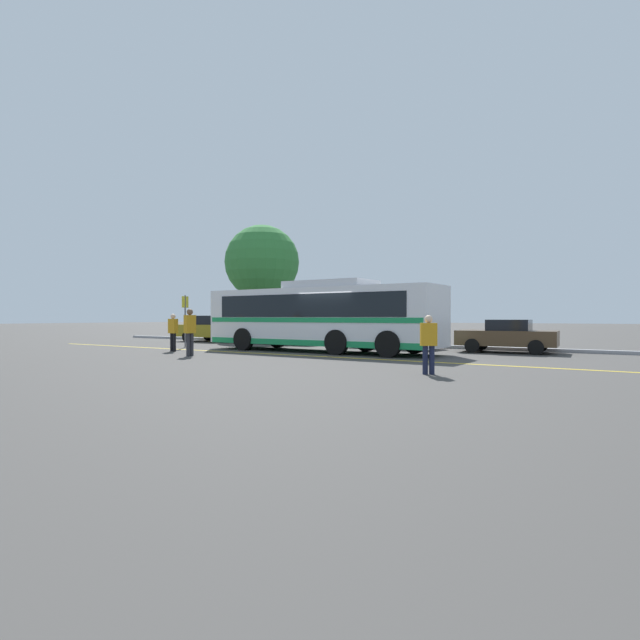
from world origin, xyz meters
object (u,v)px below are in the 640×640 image
(parked_car_3, at_px, (507,336))
(pedestrian_0, at_px, (190,329))
(parked_car_2, at_px, (393,333))
(pedestrian_2, at_px, (173,330))
(transit_bus, at_px, (320,316))
(pedestrian_1, at_px, (429,341))
(bus_stop_sign, at_px, (185,315))
(parked_car_0, at_px, (214,329))
(parked_car_1, at_px, (284,332))
(tree_0, at_px, (262,262))

(parked_car_3, xyz_separation_m, pedestrian_0, (-9.83, -8.52, 0.33))
(parked_car_2, xyz_separation_m, pedestrian_2, (-7.11, -7.22, 0.20))
(pedestrian_0, bearing_deg, transit_bus, 153.48)
(pedestrian_1, height_order, bus_stop_sign, bus_stop_sign)
(transit_bus, relative_size, parked_car_2, 2.56)
(parked_car_0, bearing_deg, parked_car_2, 87.31)
(transit_bus, relative_size, pedestrian_1, 7.14)
(transit_bus, bearing_deg, pedestrian_2, 122.51)
(parked_car_1, xyz_separation_m, parked_car_3, (11.88, -0.19, 0.06))
(parked_car_1, bearing_deg, transit_bus, 52.07)
(transit_bus, height_order, parked_car_1, transit_bus)
(parked_car_1, distance_m, parked_car_3, 11.88)
(pedestrian_2, bearing_deg, pedestrian_0, 154.33)
(parked_car_2, relative_size, bus_stop_sign, 1.68)
(transit_bus, height_order, pedestrian_2, transit_bus)
(pedestrian_0, distance_m, pedestrian_1, 9.93)
(transit_bus, distance_m, parked_car_0, 10.91)
(parked_car_0, relative_size, pedestrian_2, 2.85)
(pedestrian_0, distance_m, pedestrian_2, 2.91)
(transit_bus, bearing_deg, pedestrian_0, 149.48)
(parked_car_2, bearing_deg, parked_car_0, -85.26)
(transit_bus, relative_size, pedestrian_0, 6.09)
(transit_bus, distance_m, pedestrian_0, 5.58)
(parked_car_0, distance_m, pedestrian_0, 11.28)
(transit_bus, xyz_separation_m, parked_car_1, (-4.96, 3.98, -0.91))
(bus_stop_sign, bearing_deg, parked_car_3, -69.99)
(transit_bus, bearing_deg, parked_car_2, -21.81)
(transit_bus, bearing_deg, pedestrian_1, -127.87)
(pedestrian_1, height_order, tree_0, tree_0)
(tree_0, bearing_deg, parked_car_2, -17.80)
(parked_car_0, relative_size, parked_car_1, 1.02)
(pedestrian_0, relative_size, pedestrian_2, 1.11)
(parked_car_1, bearing_deg, tree_0, -127.52)
(transit_bus, bearing_deg, tree_0, 52.57)
(pedestrian_0, bearing_deg, parked_car_0, -134.92)
(parked_car_0, bearing_deg, pedestrian_2, 30.33)
(parked_car_2, xyz_separation_m, tree_0, (-10.92, 3.51, 4.36))
(pedestrian_2, bearing_deg, pedestrian_1, 172.39)
(parked_car_0, xyz_separation_m, parked_car_1, (5.19, 0.06, -0.14))
(tree_0, bearing_deg, parked_car_0, -104.17)
(parked_car_2, bearing_deg, transit_bus, -18.04)
(parked_car_1, xyz_separation_m, pedestrian_2, (-0.51, -7.32, 0.28))
(parked_car_1, distance_m, parked_car_2, 6.61)
(parked_car_2, distance_m, pedestrian_1, 10.92)
(pedestrian_0, bearing_deg, parked_car_3, 136.03)
(pedestrian_1, height_order, pedestrian_2, pedestrian_2)
(pedestrian_1, bearing_deg, parked_car_1, -68.35)
(parked_car_0, bearing_deg, pedestrian_1, 58.29)
(parked_car_1, distance_m, pedestrian_2, 7.34)
(parked_car_0, height_order, parked_car_3, parked_car_0)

